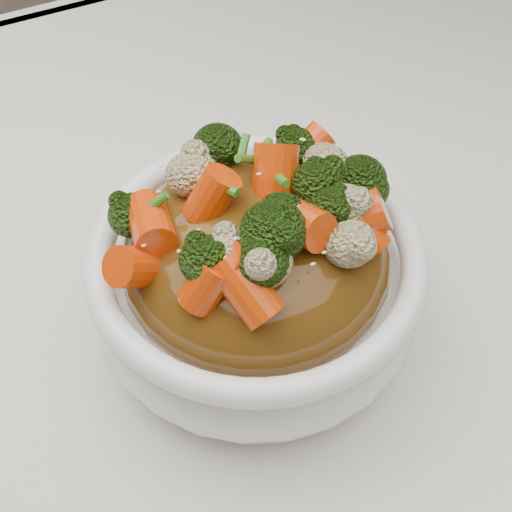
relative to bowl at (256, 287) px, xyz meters
name	(u,v)px	position (x,y,z in m)	size (l,w,h in m)	color
tablecloth	(211,336)	(-0.03, 0.02, -0.06)	(1.20, 0.80, 0.04)	white
bowl	(256,287)	(0.00, 0.00, 0.00)	(0.20, 0.20, 0.08)	white
sauce_base	(256,259)	(0.00, 0.00, 0.03)	(0.16, 0.16, 0.09)	#55340E
carrots	(256,190)	(0.00, 0.00, 0.08)	(0.16, 0.16, 0.05)	#D23B06
broccoli	(256,191)	(0.00, 0.00, 0.08)	(0.16, 0.16, 0.04)	black
cauliflower	(256,194)	(0.00, 0.00, 0.08)	(0.16, 0.16, 0.03)	beige
scallions	(256,189)	(0.00, 0.00, 0.09)	(0.12, 0.12, 0.02)	#2E711A
sesame_seeds	(256,189)	(0.00, 0.00, 0.09)	(0.14, 0.14, 0.01)	beige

